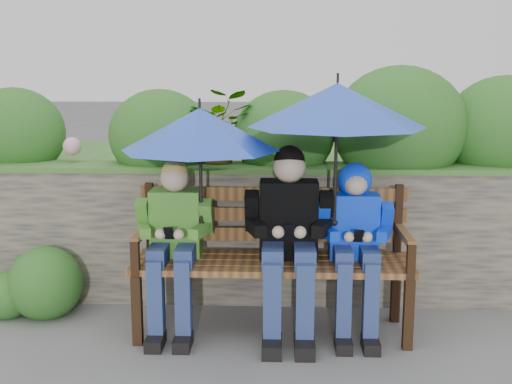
{
  "coord_description": "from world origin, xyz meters",
  "views": [
    {
      "loc": [
        0.16,
        -3.95,
        1.73
      ],
      "look_at": [
        0.0,
        0.1,
        0.95
      ],
      "focal_mm": 45.0,
      "sensor_mm": 36.0,
      "label": 1
    }
  ],
  "objects_px": {
    "boy_right": "(355,234)",
    "umbrella_right": "(337,105)",
    "park_bench": "(273,250)",
    "boy_left": "(174,237)",
    "boy_middle": "(289,233)",
    "umbrella_left": "(200,129)"
  },
  "relations": [
    {
      "from": "boy_right",
      "to": "umbrella_left",
      "type": "xyz_separation_m",
      "value": [
        -1.0,
        -0.01,
        0.67
      ]
    },
    {
      "from": "boy_left",
      "to": "boy_right",
      "type": "distance_m",
      "value": 1.18
    },
    {
      "from": "park_bench",
      "to": "umbrella_right",
      "type": "bearing_deg",
      "value": -12.01
    },
    {
      "from": "park_bench",
      "to": "boy_right",
      "type": "xyz_separation_m",
      "value": [
        0.54,
        -0.07,
        0.14
      ]
    },
    {
      "from": "boy_left",
      "to": "park_bench",
      "type": "bearing_deg",
      "value": 7.63
    },
    {
      "from": "park_bench",
      "to": "boy_middle",
      "type": "relative_size",
      "value": 1.46
    },
    {
      "from": "park_bench",
      "to": "boy_right",
      "type": "height_order",
      "value": "boy_right"
    },
    {
      "from": "boy_left",
      "to": "boy_right",
      "type": "height_order",
      "value": "boy_left"
    },
    {
      "from": "boy_left",
      "to": "boy_right",
      "type": "bearing_deg",
      "value": 0.7
    },
    {
      "from": "boy_right",
      "to": "umbrella_right",
      "type": "bearing_deg",
      "value": -174.73
    },
    {
      "from": "umbrella_left",
      "to": "park_bench",
      "type": "bearing_deg",
      "value": 9.85
    },
    {
      "from": "boy_middle",
      "to": "umbrella_right",
      "type": "distance_m",
      "value": 0.87
    },
    {
      "from": "park_bench",
      "to": "boy_right",
      "type": "relative_size",
      "value": 1.61
    },
    {
      "from": "boy_right",
      "to": "umbrella_right",
      "type": "distance_m",
      "value": 0.84
    },
    {
      "from": "boy_right",
      "to": "umbrella_left",
      "type": "height_order",
      "value": "umbrella_left"
    },
    {
      "from": "boy_left",
      "to": "boy_middle",
      "type": "xyz_separation_m",
      "value": [
        0.75,
        -0.01,
        0.04
      ]
    },
    {
      "from": "boy_middle",
      "to": "boy_right",
      "type": "bearing_deg",
      "value": 3.25
    },
    {
      "from": "boy_left",
      "to": "umbrella_left",
      "type": "xyz_separation_m",
      "value": [
        0.18,
        0.01,
        0.7
      ]
    },
    {
      "from": "boy_right",
      "to": "umbrella_right",
      "type": "xyz_separation_m",
      "value": [
        -0.14,
        -0.01,
        0.82
      ]
    },
    {
      "from": "umbrella_left",
      "to": "umbrella_right",
      "type": "distance_m",
      "value": 0.87
    },
    {
      "from": "umbrella_left",
      "to": "boy_right",
      "type": "bearing_deg",
      "value": 0.47
    },
    {
      "from": "boy_right",
      "to": "umbrella_right",
      "type": "height_order",
      "value": "umbrella_right"
    }
  ]
}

